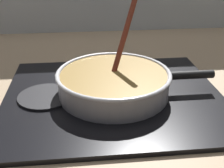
# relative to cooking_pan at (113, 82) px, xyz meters

# --- Properties ---
(ground) EXTENTS (2.40, 1.60, 0.04)m
(ground) POSITION_rel_cooking_pan_xyz_m (0.00, -0.15, -0.07)
(ground) COLOR #9E8466
(hob_plate) EXTENTS (0.56, 0.48, 0.01)m
(hob_plate) POSITION_rel_cooking_pan_xyz_m (-0.00, -0.00, -0.04)
(hob_plate) COLOR black
(hob_plate) RESTS_ON ground
(burner_ring) EXTENTS (0.17, 0.17, 0.01)m
(burner_ring) POSITION_rel_cooking_pan_xyz_m (-0.00, -0.00, -0.03)
(burner_ring) COLOR #592D0C
(burner_ring) RESTS_ON hob_plate
(spare_burner) EXTENTS (0.14, 0.14, 0.01)m
(spare_burner) POSITION_rel_cooking_pan_xyz_m (-0.17, -0.00, -0.03)
(spare_burner) COLOR #262628
(spare_burner) RESTS_ON hob_plate
(cooking_pan) EXTENTS (0.41, 0.29, 0.30)m
(cooking_pan) POSITION_rel_cooking_pan_xyz_m (0.00, 0.00, 0.00)
(cooking_pan) COLOR silver
(cooking_pan) RESTS_ON hob_plate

